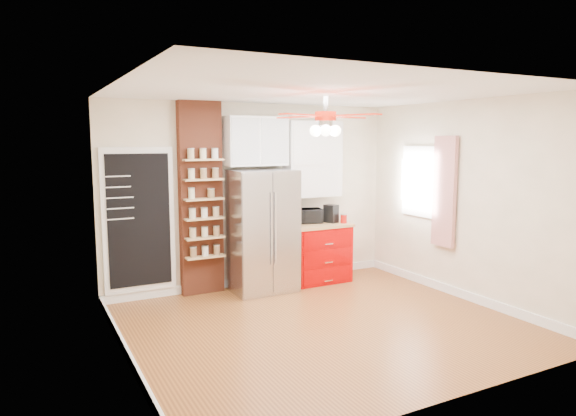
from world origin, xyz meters
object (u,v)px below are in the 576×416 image
fridge (262,231)px  coffee_maker (331,214)px  ceiling_fan (326,117)px  red_cabinet (318,252)px  toaster_oven (308,216)px  canister_left (344,219)px  pantry_jar_oats (191,194)px

fridge → coffee_maker: (1.20, 0.05, 0.16)m
ceiling_fan → coffee_maker: ceiling_fan is taller
red_cabinet → coffee_maker: bearing=-1.1°
toaster_oven → fridge: bearing=-154.5°
ceiling_fan → canister_left: (1.29, 1.53, -1.46)m
red_cabinet → canister_left: canister_left is taller
fridge → canister_left: bearing=-4.2°
fridge → canister_left: 1.35m
red_cabinet → ceiling_fan: bearing=-118.7°
toaster_oven → pantry_jar_oats: pantry_jar_oats is taller
coffee_maker → canister_left: bearing=-65.5°
fridge → toaster_oven: (0.86, 0.16, 0.14)m
coffee_maker → red_cabinet: bearing=159.8°
red_cabinet → ceiling_fan: ceiling_fan is taller
fridge → red_cabinet: fridge is taller
red_cabinet → pantry_jar_oats: 2.18m
canister_left → pantry_jar_oats: bearing=173.2°
ceiling_fan → toaster_oven: ceiling_fan is taller
toaster_oven → pantry_jar_oats: 1.88m
fridge → ceiling_fan: (0.05, -1.63, 1.55)m
pantry_jar_oats → toaster_oven: bearing=-0.5°
coffee_maker → ceiling_fan: bearing=-143.7°
red_cabinet → toaster_oven: size_ratio=2.33×
pantry_jar_oats → red_cabinet: bearing=-3.7°
fridge → coffee_maker: 1.21m
toaster_oven → ceiling_fan: bearing=-99.3°
toaster_oven → coffee_maker: 0.36m
canister_left → coffee_maker: bearing=133.7°
red_cabinet → pantry_jar_oats: (-1.94, 0.13, 0.99)m
pantry_jar_oats → ceiling_fan: bearing=-60.6°
toaster_oven → coffee_maker: bearing=-3.3°
ceiling_fan → canister_left: size_ratio=10.73×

